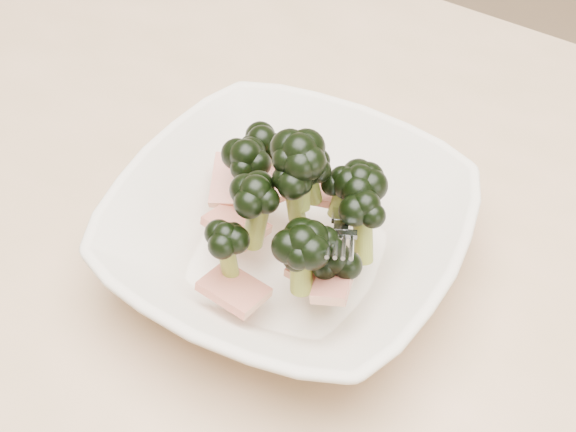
# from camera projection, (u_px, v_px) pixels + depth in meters

# --- Properties ---
(dining_table) EXTENTS (1.20, 0.80, 0.75)m
(dining_table) POSITION_uv_depth(u_px,v_px,m) (300.00, 357.00, 0.67)
(dining_table) COLOR tan
(dining_table) RESTS_ON ground
(broccoli_dish) EXTENTS (0.27, 0.27, 0.13)m
(broccoli_dish) POSITION_uv_depth(u_px,v_px,m) (289.00, 228.00, 0.58)
(broccoli_dish) COLOR beige
(broccoli_dish) RESTS_ON dining_table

